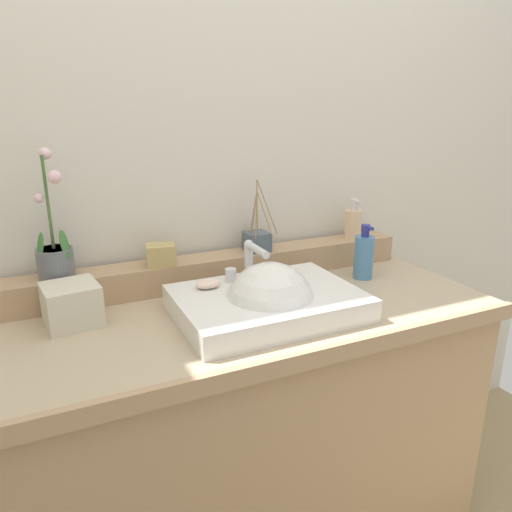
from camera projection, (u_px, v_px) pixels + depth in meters
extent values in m
cube|color=beige|center=(199.00, 136.00, 1.53)|extent=(3.05, 0.20, 2.56)
cube|color=tan|center=(251.00, 440.00, 1.45)|extent=(1.32, 0.55, 0.80)
cube|color=tan|center=(250.00, 313.00, 1.32)|extent=(1.34, 0.58, 0.04)
cube|color=tan|center=(303.00, 361.00, 1.07)|extent=(1.34, 0.02, 0.04)
cube|color=tan|center=(221.00, 268.00, 1.50)|extent=(1.27, 0.11, 0.09)
cube|color=white|center=(267.00, 303.00, 1.26)|extent=(0.48, 0.35, 0.06)
sphere|color=white|center=(270.00, 307.00, 1.25)|extent=(0.24, 0.24, 0.24)
cylinder|color=silver|center=(249.00, 261.00, 1.34)|extent=(0.02, 0.02, 0.10)
cylinder|color=silver|center=(257.00, 249.00, 1.28)|extent=(0.02, 0.11, 0.02)
sphere|color=silver|center=(249.00, 244.00, 1.33)|extent=(0.03, 0.03, 0.03)
cylinder|color=silver|center=(231.00, 275.00, 1.33)|extent=(0.03, 0.03, 0.04)
cylinder|color=silver|center=(266.00, 269.00, 1.38)|extent=(0.03, 0.03, 0.04)
ellipsoid|color=beige|center=(208.00, 284.00, 1.28)|extent=(0.07, 0.04, 0.02)
cylinder|color=slate|center=(56.00, 263.00, 1.28)|extent=(0.09, 0.09, 0.08)
cylinder|color=tan|center=(54.00, 250.00, 1.27)|extent=(0.08, 0.08, 0.01)
cylinder|color=#476B38|center=(48.00, 203.00, 1.23)|extent=(0.01, 0.01, 0.24)
ellipsoid|color=#387033|center=(40.00, 246.00, 1.23)|extent=(0.03, 0.04, 0.07)
ellipsoid|color=#387033|center=(65.00, 244.00, 1.24)|extent=(0.04, 0.04, 0.08)
sphere|color=beige|center=(39.00, 198.00, 1.22)|extent=(0.02, 0.02, 0.02)
sphere|color=beige|center=(55.00, 177.00, 1.20)|extent=(0.03, 0.03, 0.03)
sphere|color=beige|center=(45.00, 154.00, 1.22)|extent=(0.03, 0.03, 0.03)
cylinder|color=beige|center=(353.00, 224.00, 1.66)|extent=(0.06, 0.06, 0.10)
cylinder|color=silver|center=(354.00, 207.00, 1.65)|extent=(0.02, 0.02, 0.02)
cylinder|color=silver|center=(355.00, 202.00, 1.64)|extent=(0.03, 0.03, 0.02)
cylinder|color=silver|center=(357.00, 202.00, 1.63)|extent=(0.01, 0.03, 0.01)
cube|color=#42515D|center=(257.00, 241.00, 1.53)|extent=(0.07, 0.07, 0.06)
cylinder|color=#9E7A4C|center=(267.00, 207.00, 1.50)|extent=(0.07, 0.02, 0.18)
cylinder|color=#9E7A4C|center=(257.00, 207.00, 1.51)|extent=(0.02, 0.03, 0.18)
cylinder|color=#9E7A4C|center=(254.00, 213.00, 1.51)|extent=(0.01, 0.02, 0.14)
cylinder|color=#9E7A4C|center=(253.00, 214.00, 1.49)|extent=(0.03, 0.01, 0.14)
cylinder|color=#9E7A4C|center=(256.00, 210.00, 1.47)|extent=(0.02, 0.04, 0.17)
cylinder|color=#9E7A4C|center=(265.00, 214.00, 1.49)|extent=(0.04, 0.05, 0.14)
cube|color=tan|center=(161.00, 255.00, 1.38)|extent=(0.09, 0.08, 0.06)
cylinder|color=teal|center=(364.00, 257.00, 1.52)|extent=(0.06, 0.06, 0.14)
cylinder|color=navy|center=(365.00, 234.00, 1.50)|extent=(0.02, 0.02, 0.02)
cylinder|color=navy|center=(366.00, 228.00, 1.50)|extent=(0.03, 0.03, 0.02)
cylinder|color=navy|center=(369.00, 228.00, 1.48)|extent=(0.01, 0.03, 0.01)
cube|color=beige|center=(72.00, 304.00, 1.20)|extent=(0.15, 0.15, 0.11)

